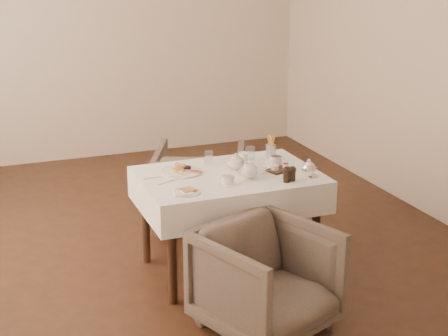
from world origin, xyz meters
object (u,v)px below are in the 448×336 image
armchair_near (266,280)px  breakfast_plate (181,171)px  teapot_centre (236,162)px  armchair_far (200,186)px  table (229,189)px

armchair_near → breakfast_plate: breakfast_plate is taller
armchair_near → teapot_centre: size_ratio=4.57×
teapot_centre → armchair_near: bearing=-113.7°
armchair_near → armchair_far: (0.19, 1.77, 0.01)m
breakfast_plate → teapot_centre: bearing=-12.3°
table → breakfast_plate: breakfast_plate is taller
teapot_centre → table: bearing=-154.3°
armchair_near → armchair_far: bearing=63.1°
breakfast_plate → teapot_centre: (0.39, -0.09, 0.05)m
armchair_far → table: bearing=108.5°
armchair_near → breakfast_plate: (-0.22, 1.02, 0.43)m
armchair_near → teapot_centre: (0.17, 0.93, 0.48)m
table → breakfast_plate: (-0.31, 0.16, 0.13)m
table → armchair_near: size_ratio=1.71×
armchair_near → table: bearing=63.1°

